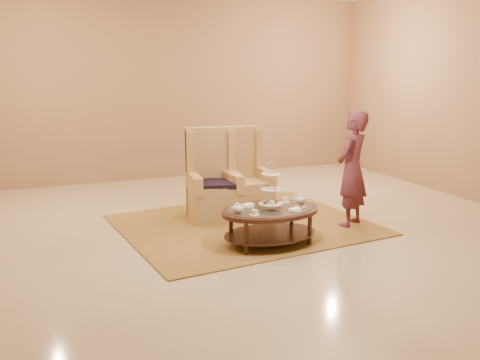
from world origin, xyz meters
name	(u,v)px	position (x,y,z in m)	size (l,w,h in m)	color
ground	(256,235)	(0.00, 0.00, 0.00)	(8.00, 8.00, 0.00)	#C7B594
ceiling	(256,235)	(0.00, 0.00, 0.00)	(8.00, 8.00, 0.02)	silver
wall_back	(172,88)	(0.00, 4.00, 1.75)	(8.00, 0.04, 3.50)	#9B7554
rug	(244,225)	(0.02, 0.44, 0.01)	(3.53, 3.04, 0.02)	olive
tea_table	(270,215)	(0.00, -0.42, 0.38)	(1.28, 0.91, 1.05)	black
armchair_left	(213,188)	(-0.25, 0.99, 0.44)	(0.79, 0.81, 1.31)	tan
armchair_right	(243,184)	(0.27, 1.10, 0.43)	(0.70, 0.72, 1.28)	tan
person	(352,169)	(1.38, -0.12, 0.80)	(0.70, 0.64, 1.60)	#592635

